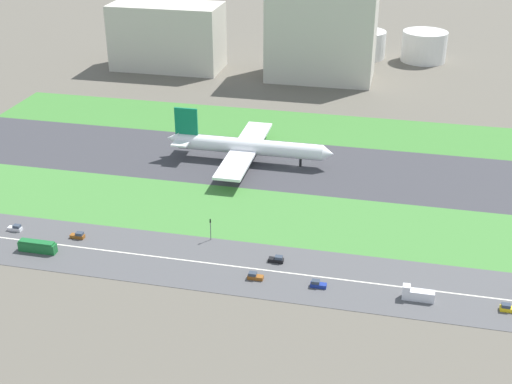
% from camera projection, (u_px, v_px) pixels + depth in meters
% --- Properties ---
extents(ground_plane, '(800.00, 800.00, 0.00)m').
position_uv_depth(ground_plane, '(295.00, 166.00, 259.58)').
color(ground_plane, '#5B564C').
extents(runway, '(280.00, 46.00, 0.10)m').
position_uv_depth(runway, '(295.00, 166.00, 259.56)').
color(runway, '#38383D').
rests_on(runway, ground_plane).
extents(grass_median_north, '(280.00, 36.00, 0.10)m').
position_uv_depth(grass_median_north, '(311.00, 128.00, 295.33)').
color(grass_median_north, '#3D7A33').
rests_on(grass_median_north, ground_plane).
extents(grass_median_south, '(280.00, 36.00, 0.10)m').
position_uv_depth(grass_median_south, '(274.00, 216.00, 223.78)').
color(grass_median_south, '#427F38').
rests_on(grass_median_south, ground_plane).
extents(highway, '(280.00, 28.00, 0.10)m').
position_uv_depth(highway, '(252.00, 269.00, 195.87)').
color(highway, '#4C4C4F').
rests_on(highway, ground_plane).
extents(highway_centerline, '(266.00, 0.50, 0.01)m').
position_uv_depth(highway_centerline, '(252.00, 268.00, 195.84)').
color(highway_centerline, silver).
rests_on(highway_centerline, highway).
extents(airliner, '(65.00, 56.00, 19.70)m').
position_uv_depth(airliner, '(246.00, 147.00, 260.60)').
color(airliner, white).
rests_on(airliner, runway).
extents(car_1, '(4.40, 1.80, 2.00)m').
position_uv_depth(car_1, '(318.00, 284.00, 187.26)').
color(car_1, navy).
rests_on(car_1, highway).
extents(car_6, '(4.40, 1.80, 2.00)m').
position_uv_depth(car_6, '(15.00, 228.00, 215.09)').
color(car_6, silver).
rests_on(car_6, highway).
extents(car_3, '(4.40, 1.80, 2.00)m').
position_uv_depth(car_3, '(277.00, 259.00, 198.62)').
color(car_3, black).
rests_on(car_3, highway).
extents(bus_0, '(11.60, 2.50, 3.50)m').
position_uv_depth(bus_0, '(37.00, 246.00, 203.37)').
color(bus_0, '#19662D').
rests_on(bus_0, highway).
extents(car_2, '(4.40, 1.80, 2.00)m').
position_uv_depth(car_2, '(255.00, 276.00, 190.74)').
color(car_2, brown).
rests_on(car_2, highway).
extents(car_0, '(4.40, 1.80, 2.00)m').
position_uv_depth(car_0, '(508.00, 308.00, 177.48)').
color(car_0, yellow).
rests_on(car_0, highway).
extents(car_5, '(4.40, 1.80, 2.00)m').
position_uv_depth(car_5, '(78.00, 236.00, 210.90)').
color(car_5, brown).
rests_on(car_5, highway).
extents(truck_1, '(8.40, 2.50, 4.00)m').
position_uv_depth(truck_1, '(417.00, 294.00, 181.70)').
color(truck_1, silver).
rests_on(truck_1, highway).
extents(traffic_light, '(0.36, 0.50, 7.20)m').
position_uv_depth(traffic_light, '(210.00, 228.00, 208.45)').
color(traffic_light, '#4C4C51').
rests_on(traffic_light, highway).
extents(terminal_building, '(58.76, 27.70, 34.69)m').
position_uv_depth(terminal_building, '(167.00, 36.00, 368.97)').
color(terminal_building, beige).
rests_on(terminal_building, ground_plane).
extents(hangar_building, '(54.23, 32.15, 51.39)m').
position_uv_depth(hangar_building, '(322.00, 29.00, 348.82)').
color(hangar_building, beige).
rests_on(hangar_building, ground_plane).
extents(fuel_tank_west, '(24.65, 24.65, 15.20)m').
position_uv_depth(fuel_tank_west, '(364.00, 44.00, 392.49)').
color(fuel_tank_west, silver).
rests_on(fuel_tank_west, ground_plane).
extents(fuel_tank_centre, '(24.93, 24.93, 16.73)m').
position_uv_depth(fuel_tank_centre, '(424.00, 46.00, 385.51)').
color(fuel_tank_centre, silver).
rests_on(fuel_tank_centre, ground_plane).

